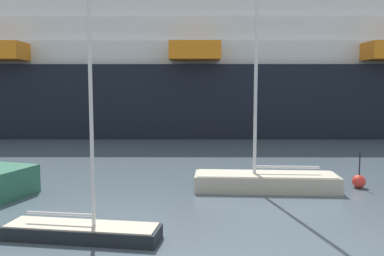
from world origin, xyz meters
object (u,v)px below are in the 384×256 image
object	(u,v)px
sailboat_0	(82,227)
sailboat_1	(265,178)
cruise_ship	(193,60)
channel_buoy_1	(359,181)

from	to	relation	value
sailboat_0	sailboat_1	world-z (taller)	sailboat_1
sailboat_1	cruise_ship	distance (m)	28.62
sailboat_1	cruise_ship	bearing A→B (deg)	-79.65
sailboat_0	channel_buoy_1	xyz separation A→B (m)	(11.31, 6.73, -0.07)
sailboat_1	channel_buoy_1	world-z (taller)	sailboat_1
sailboat_1	channel_buoy_1	size ratio (longest dim) A/B	6.86
sailboat_0	channel_buoy_1	distance (m)	13.16
cruise_ship	sailboat_1	bearing A→B (deg)	-82.89
cruise_ship	sailboat_0	bearing A→B (deg)	-95.79
sailboat_0	sailboat_1	size ratio (longest dim) A/B	0.72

